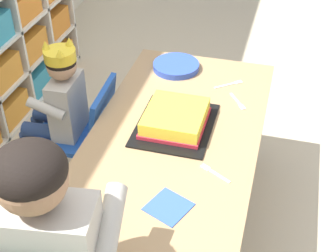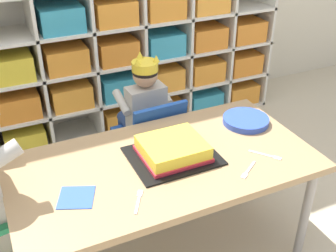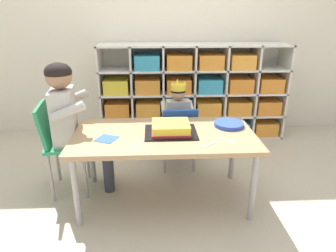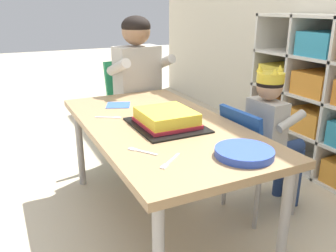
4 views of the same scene
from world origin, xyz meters
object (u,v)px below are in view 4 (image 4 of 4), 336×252
object	(u,v)px
classroom_chair_adult_side	(134,101)
paper_plate_stack	(244,153)
fork_at_table_front_edge	(141,151)
classroom_chair_blue	(254,152)
activity_table	(160,132)
child_with_crown	(272,123)
fork_near_cake_tray	(170,162)
fork_by_napkin	(110,117)
birthday_cake_on_tray	(166,119)
adult_helper_seated	(142,77)

from	to	relation	value
classroom_chair_adult_side	paper_plate_stack	size ratio (longest dim) A/B	3.24
fork_at_table_front_edge	classroom_chair_blue	bearing A→B (deg)	66.89
activity_table	paper_plate_stack	size ratio (longest dim) A/B	5.80
child_with_crown	paper_plate_stack	bearing A→B (deg)	125.00
classroom_chair_adult_side	activity_table	bearing A→B (deg)	-109.86
fork_near_cake_tray	fork_at_table_front_edge	bearing A→B (deg)	74.35
fork_by_napkin	birthday_cake_on_tray	bearing A→B (deg)	160.26
adult_helper_seated	paper_plate_stack	bearing A→B (deg)	-100.96
paper_plate_stack	child_with_crown	bearing A→B (deg)	127.67
birthday_cake_on_tray	fork_near_cake_tray	size ratio (longest dim) A/B	3.05
classroom_chair_adult_side	adult_helper_seated	bearing A→B (deg)	-90.00
classroom_chair_blue	fork_by_napkin	distance (m)	0.78
birthday_cake_on_tray	fork_near_cake_tray	xyz separation A→B (m)	(0.38, -0.17, -0.03)
adult_helper_seated	paper_plate_stack	size ratio (longest dim) A/B	4.59
fork_by_napkin	fork_at_table_front_edge	bearing A→B (deg)	117.14
activity_table	child_with_crown	bearing A→B (deg)	76.46
activity_table	adult_helper_seated	xyz separation A→B (m)	(-0.69, 0.19, 0.14)
classroom_chair_blue	fork_by_napkin	xyz separation A→B (m)	(-0.34, -0.68, 0.19)
birthday_cake_on_tray	fork_at_table_front_edge	bearing A→B (deg)	-43.82
fork_near_cake_tray	fork_by_napkin	distance (m)	0.62
classroom_chair_blue	classroom_chair_adult_side	distance (m)	1.01
classroom_chair_blue	fork_by_napkin	bearing A→B (deg)	60.82
activity_table	fork_at_table_front_edge	size ratio (longest dim) A/B	11.08
child_with_crown	fork_by_napkin	size ratio (longest dim) A/B	6.62
classroom_chair_adult_side	fork_by_napkin	distance (m)	0.73
activity_table	fork_near_cake_tray	distance (m)	0.46
fork_near_cake_tray	fork_at_table_front_edge	xyz separation A→B (m)	(-0.14, -0.06, 0.00)
activity_table	paper_plate_stack	bearing A→B (deg)	13.85
adult_helper_seated	classroom_chair_blue	bearing A→B (deg)	-78.46
birthday_cake_on_tray	classroom_chair_blue	bearing A→B (deg)	78.34
classroom_chair_adult_side	classroom_chair_blue	bearing A→B (deg)	-79.80
classroom_chair_adult_side	paper_plate_stack	world-z (taller)	classroom_chair_adult_side
birthday_cake_on_tray	fork_by_napkin	size ratio (longest dim) A/B	3.04
child_with_crown	fork_at_table_front_edge	size ratio (longest dim) A/B	6.91
adult_helper_seated	fork_at_table_front_edge	distance (m)	1.07
fork_by_napkin	fork_near_cake_tray	bearing A→B (deg)	123.14
classroom_chair_blue	fork_at_table_front_edge	bearing A→B (deg)	98.68
adult_helper_seated	fork_near_cake_tray	size ratio (longest dim) A/B	8.44
adult_helper_seated	fork_at_table_front_edge	xyz separation A→B (m)	(0.98, -0.40, -0.09)
activity_table	classroom_chair_blue	size ratio (longest dim) A/B	2.15
classroom_chair_blue	birthday_cake_on_tray	bearing A→B (deg)	75.68
classroom_chair_blue	adult_helper_seated	xyz separation A→B (m)	(-0.84, -0.30, 0.28)
paper_plate_stack	fork_by_napkin	distance (m)	0.77
paper_plate_stack	fork_at_table_front_edge	size ratio (longest dim) A/B	1.91
paper_plate_stack	fork_at_table_front_edge	bearing A→B (deg)	-122.50
fork_near_cake_tray	fork_by_napkin	xyz separation A→B (m)	(-0.62, -0.04, 0.00)
fork_by_napkin	activity_table	bearing A→B (deg)	165.07
child_with_crown	birthday_cake_on_tray	bearing A→B (deg)	78.24
classroom_chair_blue	child_with_crown	world-z (taller)	child_with_crown
classroom_chair_blue	child_with_crown	distance (m)	0.18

